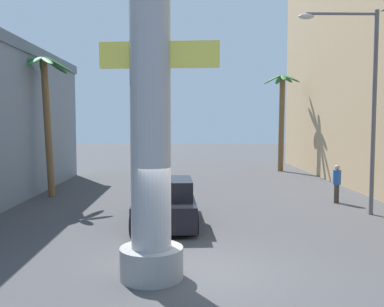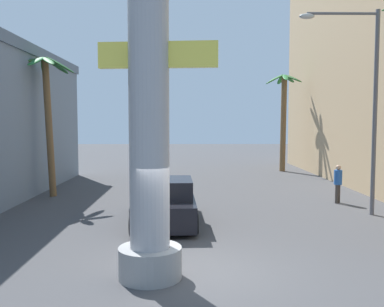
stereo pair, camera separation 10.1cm
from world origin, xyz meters
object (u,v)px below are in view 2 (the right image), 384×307
Objects in this scene: palm_tree_mid_left at (47,102)px; neon_sign_pole at (149,92)px; car_lead at (165,202)px; street_lamp at (363,92)px; palm_tree_far_right at (284,111)px; pedestrian_mid_right at (338,181)px.

neon_sign_pole is at bearing -61.98° from palm_tree_mid_left.
neon_sign_pole is at bearing -90.68° from car_lead.
street_lamp is 1.16× the size of palm_tree_mid_left.
street_lamp is 8.32m from car_lead.
palm_tree_mid_left is 16.59m from palm_tree_far_right.
neon_sign_pole is 1.49× the size of palm_tree_mid_left.
pedestrian_mid_right is (-0.02, 2.31, -3.64)m from street_lamp.
palm_tree_far_right is at bearing 69.67° from neon_sign_pole.
palm_tree_mid_left is (-5.64, 10.60, 0.27)m from neon_sign_pole.
street_lamp is at bearing -91.21° from palm_tree_far_right.
car_lead is 0.75× the size of palm_tree_mid_left.
street_lamp reaches higher than pedestrian_mid_right.
pedestrian_mid_right is (12.94, -1.88, -3.45)m from palm_tree_mid_left.
car_lead is 17.43m from palm_tree_far_right.
neon_sign_pole is 21.93m from palm_tree_far_right.
palm_tree_mid_left is at bearing 171.74° from pedestrian_mid_right.
palm_tree_far_right is at bearing 88.48° from pedestrian_mid_right.
palm_tree_mid_left is 0.95× the size of palm_tree_far_right.
neon_sign_pole is 6.28m from car_lead.
palm_tree_mid_left is at bearing 136.90° from car_lead.
neon_sign_pole is at bearing -129.95° from pedestrian_mid_right.
neon_sign_pole reaches higher than palm_tree_far_right.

